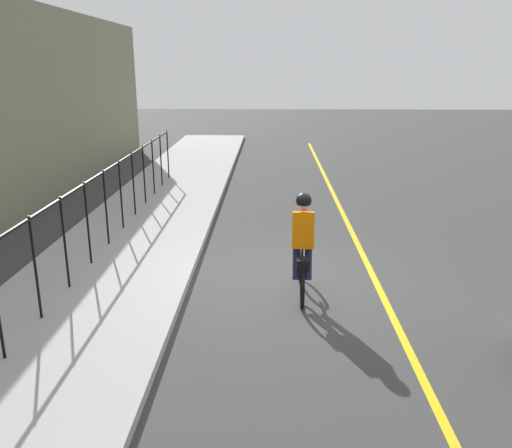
{
  "coord_description": "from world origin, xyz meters",
  "views": [
    {
      "loc": [
        -9.07,
        0.35,
        3.81
      ],
      "look_at": [
        0.29,
        0.61,
        1.0
      ],
      "focal_mm": 37.18,
      "sensor_mm": 36.0,
      "label": 1
    }
  ],
  "objects": [
    {
      "name": "ground_plane",
      "position": [
        0.0,
        0.0,
        0.0
      ],
      "size": [
        80.0,
        80.0,
        0.0
      ],
      "primitive_type": "plane",
      "color": "#3D3D3D"
    },
    {
      "name": "sidewalk",
      "position": [
        0.0,
        3.4,
        0.07
      ],
      "size": [
        40.0,
        3.2,
        0.15
      ],
      "primitive_type": "cube",
      "color": "#AAA5A3",
      "rests_on": "ground"
    },
    {
      "name": "iron_fence",
      "position": [
        1.0,
        3.8,
        1.25
      ],
      "size": [
        15.08,
        0.04,
        1.6
      ],
      "color": "black",
      "rests_on": "sidewalk"
    },
    {
      "name": "lane_line_centre",
      "position": [
        0.0,
        -1.6,
        0.0
      ],
      "size": [
        36.0,
        0.12,
        0.01
      ],
      "primitive_type": "cube",
      "color": "yellow",
      "rests_on": "ground"
    },
    {
      "name": "cyclist_lead",
      "position": [
        -0.7,
        -0.2,
        0.91
      ],
      "size": [
        1.71,
        0.37,
        1.83
      ],
      "rotation": [
        0.0,
        0.0,
        -0.03
      ],
      "color": "black",
      "rests_on": "ground"
    }
  ]
}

